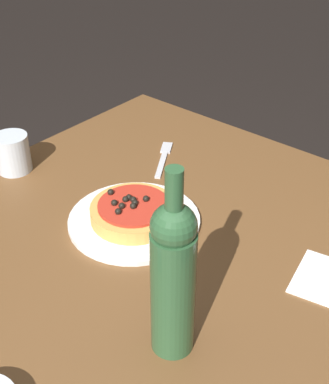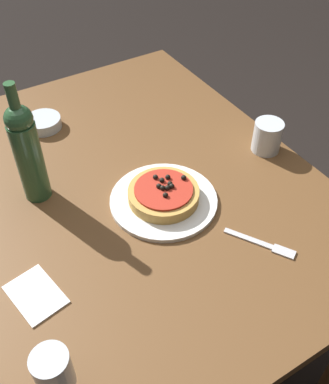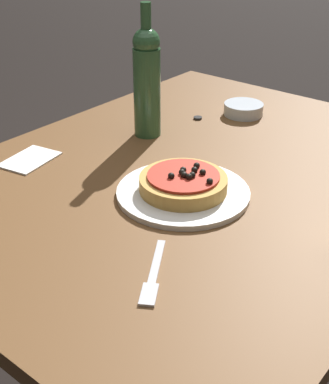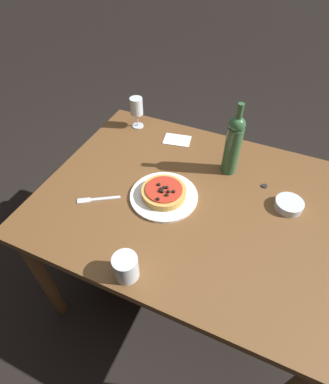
{
  "view_description": "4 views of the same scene",
  "coord_description": "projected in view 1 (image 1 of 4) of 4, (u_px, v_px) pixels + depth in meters",
  "views": [
    {
      "loc": [
        -0.55,
        -0.6,
        1.45
      ],
      "look_at": [
        0.16,
        -0.0,
        0.83
      ],
      "focal_mm": 50.0,
      "sensor_mm": 36.0,
      "label": 1
    },
    {
      "loc": [
        0.82,
        -0.39,
        1.6
      ],
      "look_at": [
        0.11,
        0.05,
        0.79
      ],
      "focal_mm": 42.0,
      "sensor_mm": 36.0,
      "label": 2
    },
    {
      "loc": [
        0.9,
        0.64,
        1.32
      ],
      "look_at": [
        0.17,
        0.04,
        0.78
      ],
      "focal_mm": 50.0,
      "sensor_mm": 36.0,
      "label": 3
    },
    {
      "loc": [
        -0.24,
        0.82,
        1.67
      ],
      "look_at": [
        0.1,
        0.06,
        0.81
      ],
      "focal_mm": 28.0,
      "sensor_mm": 36.0,
      "label": 4
    }
  ],
  "objects": [
    {
      "name": "dining_table",
      "position": [
        115.0,
        290.0,
        1.11
      ],
      "size": [
        1.25,
        0.97,
        0.75
      ],
      "color": "brown",
      "rests_on": "ground_plane"
    },
    {
      "name": "dinner_plate",
      "position": [
        134.0,
        220.0,
        1.15
      ],
      "size": [
        0.28,
        0.28,
        0.01
      ],
      "color": "white",
      "rests_on": "dining_table"
    },
    {
      "name": "pizza",
      "position": [
        134.0,
        211.0,
        1.13
      ],
      "size": [
        0.19,
        0.19,
        0.05
      ],
      "color": "gold",
      "rests_on": "dinner_plate"
    },
    {
      "name": "wine_bottle",
      "position": [
        173.0,
        277.0,
        0.79
      ],
      "size": [
        0.07,
        0.07,
        0.34
      ],
      "color": "#2D5633",
      "rests_on": "dining_table"
    },
    {
      "name": "water_cup",
      "position": [
        13.0,
        153.0,
        1.3
      ],
      "size": [
        0.08,
        0.08,
        0.09
      ],
      "color": "silver",
      "rests_on": "dining_table"
    },
    {
      "name": "fork",
      "position": [
        164.0,
        157.0,
        1.38
      ],
      "size": [
        0.16,
        0.11,
        0.0
      ],
      "rotation": [
        0.0,
        0.0,
        0.55
      ],
      "color": "silver",
      "rests_on": "dining_table"
    },
    {
      "name": "paper_napkin",
      "position": [
        321.0,
        278.0,
        1.0
      ],
      "size": [
        0.15,
        0.12,
        0.0
      ],
      "color": "white",
      "rests_on": "dining_table"
    }
  ]
}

